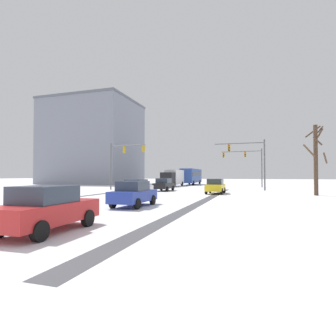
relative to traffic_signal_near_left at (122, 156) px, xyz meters
name	(u,v)px	position (x,y,z in m)	size (l,w,h in m)	color
wheel_track_left_lane	(205,200)	(13.52, -11.81, -4.62)	(0.79, 35.04, 0.01)	#4C4C51
wheel_track_right_lane	(79,197)	(1.64, -11.81, -4.62)	(0.82, 35.04, 0.01)	#4C4C51
sidewalk_kerb_right	(296,204)	(19.94, -13.40, -4.56)	(4.00, 35.04, 0.12)	white
traffic_signal_near_left	(122,156)	(0.00, 0.00, 0.00)	(5.47, 0.61, 6.50)	#56565B
traffic_signal_near_right	(250,156)	(16.82, 2.14, -0.18)	(6.26, 0.38, 6.50)	#56565B
traffic_signal_far_right	(247,160)	(16.20, 14.19, 0.05)	(6.73, 0.51, 6.50)	#56565B
car_black_lead	(164,185)	(6.21, -0.50, -3.80)	(1.85, 4.11, 1.62)	black
car_yellow_cab_second	(215,186)	(13.25, -3.76, -3.80)	(1.85, 4.11, 1.62)	yellow
car_white_third	(137,188)	(6.85, -10.35, -3.80)	(1.88, 4.12, 1.62)	silver
car_blue_fourth	(134,194)	(9.90, -17.56, -3.80)	(1.84, 4.10, 1.62)	#233899
car_red_fifth	(47,209)	(10.30, -25.58, -3.80)	(1.92, 4.14, 1.62)	red
bus_oncoming	(191,175)	(4.42, 23.41, -2.63)	(2.79, 11.03, 3.38)	#284793
box_truck_delivery	(173,177)	(3.16, 13.75, -2.98)	(2.48, 7.46, 3.02)	black
bare_tree_sidewalk_far	(316,157)	(23.17, -3.36, -0.81)	(2.26, 2.00, 7.09)	#4C3828
office_building_far_left_block	(93,143)	(-19.66, 22.70, 5.27)	(20.31, 16.75, 19.76)	gray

